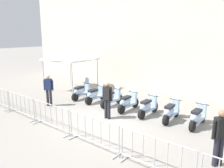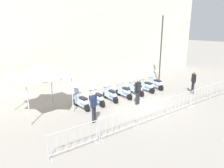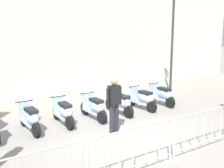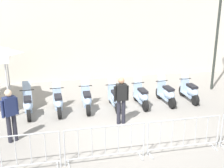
{
  "view_description": "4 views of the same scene",
  "coord_description": "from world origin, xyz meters",
  "px_view_note": "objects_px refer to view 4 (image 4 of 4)",
  "views": [
    {
      "loc": [
        5.24,
        -7.29,
        3.74
      ],
      "look_at": [
        -0.73,
        2.01,
        1.29
      ],
      "focal_mm": 34.86,
      "sensor_mm": 36.0,
      "label": 1
    },
    {
      "loc": [
        -10.08,
        -7.84,
        5.05
      ],
      "look_at": [
        -0.62,
        2.45,
        1.11
      ],
      "focal_mm": 33.72,
      "sensor_mm": 36.0,
      "label": 2
    },
    {
      "loc": [
        -5.08,
        -5.43,
        3.0
      ],
      "look_at": [
        1.11,
        2.1,
        1.18
      ],
      "focal_mm": 42.27,
      "sensor_mm": 36.0,
      "label": 3
    },
    {
      "loc": [
        -3.44,
        -8.29,
        4.37
      ],
      "look_at": [
        0.22,
        2.39,
        0.96
      ],
      "focal_mm": 45.59,
      "sensor_mm": 36.0,
      "label": 4
    }
  ],
  "objects_px": {
    "street_lamp": "(219,15)",
    "officer_near_row_end": "(121,98)",
    "motorcycle_3": "(115,98)",
    "motorcycle_4": "(141,96)",
    "barrier_segment_3": "(184,135)",
    "motorcycle_5": "(166,94)",
    "officer_mid_plaza": "(10,113)",
    "motorcycle_0": "(28,105)",
    "motorcycle_2": "(87,100)",
    "barrier_segment_2": "(105,144)",
    "barrier_segment_1": "(16,154)",
    "motorcycle_6": "(190,91)",
    "motorcycle_1": "(58,102)"
  },
  "relations": [
    {
      "from": "motorcycle_1",
      "to": "motorcycle_5",
      "type": "relative_size",
      "value": 1.0
    },
    {
      "from": "motorcycle_2",
      "to": "motorcycle_5",
      "type": "bearing_deg",
      "value": -6.11
    },
    {
      "from": "motorcycle_2",
      "to": "motorcycle_5",
      "type": "relative_size",
      "value": 1.0
    },
    {
      "from": "motorcycle_5",
      "to": "officer_mid_plaza",
      "type": "xyz_separation_m",
      "value": [
        -6.28,
        -1.42,
        0.53
      ]
    },
    {
      "from": "motorcycle_0",
      "to": "barrier_segment_1",
      "type": "xyz_separation_m",
      "value": [
        -0.5,
        -3.78,
        0.07
      ]
    },
    {
      "from": "motorcycle_0",
      "to": "officer_near_row_end",
      "type": "height_order",
      "value": "officer_near_row_end"
    },
    {
      "from": "motorcycle_5",
      "to": "barrier_segment_2",
      "type": "xyz_separation_m",
      "value": [
        -3.85,
        -3.47,
        0.07
      ]
    },
    {
      "from": "motorcycle_4",
      "to": "barrier_segment_1",
      "type": "distance_m",
      "value": 6.01
    },
    {
      "from": "motorcycle_6",
      "to": "street_lamp",
      "type": "relative_size",
      "value": 0.29
    },
    {
      "from": "barrier_segment_2",
      "to": "street_lamp",
      "type": "xyz_separation_m",
      "value": [
        7.02,
        4.55,
        3.08
      ]
    },
    {
      "from": "barrier_segment_2",
      "to": "officer_mid_plaza",
      "type": "height_order",
      "value": "officer_mid_plaza"
    },
    {
      "from": "officer_near_row_end",
      "to": "motorcycle_3",
      "type": "bearing_deg",
      "value": 79.33
    },
    {
      "from": "motorcycle_3",
      "to": "motorcycle_4",
      "type": "height_order",
      "value": "same"
    },
    {
      "from": "motorcycle_2",
      "to": "barrier_segment_3",
      "type": "height_order",
      "value": "motorcycle_2"
    },
    {
      "from": "barrier_segment_2",
      "to": "barrier_segment_3",
      "type": "height_order",
      "value": "same"
    },
    {
      "from": "motorcycle_4",
      "to": "barrier_segment_2",
      "type": "distance_m",
      "value": 4.45
    },
    {
      "from": "motorcycle_1",
      "to": "barrier_segment_3",
      "type": "distance_m",
      "value": 5.15
    },
    {
      "from": "motorcycle_3",
      "to": "officer_mid_plaza",
      "type": "xyz_separation_m",
      "value": [
        -3.99,
        -1.59,
        0.53
      ]
    },
    {
      "from": "motorcycle_1",
      "to": "barrier_segment_1",
      "type": "xyz_separation_m",
      "value": [
        -1.63,
        -3.67,
        0.07
      ]
    },
    {
      "from": "barrier_segment_1",
      "to": "officer_near_row_end",
      "type": "relative_size",
      "value": 1.3
    },
    {
      "from": "street_lamp",
      "to": "officer_near_row_end",
      "type": "xyz_separation_m",
      "value": [
        -5.73,
        -2.35,
        -2.63
      ]
    },
    {
      "from": "barrier_segment_1",
      "to": "barrier_segment_3",
      "type": "height_order",
      "value": "same"
    },
    {
      "from": "barrier_segment_3",
      "to": "officer_near_row_end",
      "type": "bearing_deg",
      "value": 113.07
    },
    {
      "from": "barrier_segment_3",
      "to": "officer_mid_plaza",
      "type": "xyz_separation_m",
      "value": [
        -4.76,
        2.3,
        0.45
      ]
    },
    {
      "from": "motorcycle_3",
      "to": "street_lamp",
      "type": "bearing_deg",
      "value": 9.4
    },
    {
      "from": "street_lamp",
      "to": "officer_mid_plaza",
      "type": "bearing_deg",
      "value": -165.21
    },
    {
      "from": "motorcycle_0",
      "to": "motorcycle_6",
      "type": "height_order",
      "value": "same"
    },
    {
      "from": "motorcycle_1",
      "to": "motorcycle_3",
      "type": "distance_m",
      "value": 2.28
    },
    {
      "from": "motorcycle_4",
      "to": "motorcycle_6",
      "type": "xyz_separation_m",
      "value": [
        2.29,
        -0.1,
        0.0
      ]
    },
    {
      "from": "motorcycle_5",
      "to": "barrier_segment_1",
      "type": "height_order",
      "value": "motorcycle_5"
    },
    {
      "from": "motorcycle_5",
      "to": "officer_mid_plaza",
      "type": "bearing_deg",
      "value": -167.29
    },
    {
      "from": "barrier_segment_3",
      "to": "officer_mid_plaza",
      "type": "height_order",
      "value": "officer_mid_plaza"
    },
    {
      "from": "motorcycle_0",
      "to": "barrier_segment_1",
      "type": "distance_m",
      "value": 3.81
    },
    {
      "from": "barrier_segment_3",
      "to": "street_lamp",
      "type": "height_order",
      "value": "street_lamp"
    },
    {
      "from": "motorcycle_1",
      "to": "barrier_segment_3",
      "type": "xyz_separation_m",
      "value": [
        3.04,
        -4.16,
        0.07
      ]
    },
    {
      "from": "motorcycle_2",
      "to": "motorcycle_5",
      "type": "distance_m",
      "value": 3.43
    },
    {
      "from": "motorcycle_2",
      "to": "officer_near_row_end",
      "type": "height_order",
      "value": "officer_near_row_end"
    },
    {
      "from": "motorcycle_6",
      "to": "barrier_segment_1",
      "type": "xyz_separation_m",
      "value": [
        -7.32,
        -3.19,
        0.07
      ]
    },
    {
      "from": "motorcycle_3",
      "to": "officer_mid_plaza",
      "type": "bearing_deg",
      "value": -158.26
    },
    {
      "from": "motorcycle_0",
      "to": "motorcycle_1",
      "type": "bearing_deg",
      "value": -5.74
    },
    {
      "from": "motorcycle_3",
      "to": "barrier_segment_3",
      "type": "bearing_deg",
      "value": -78.81
    },
    {
      "from": "motorcycle_1",
      "to": "motorcycle_4",
      "type": "relative_size",
      "value": 1.0
    },
    {
      "from": "motorcycle_0",
      "to": "barrier_segment_3",
      "type": "height_order",
      "value": "motorcycle_0"
    },
    {
      "from": "motorcycle_2",
      "to": "motorcycle_6",
      "type": "relative_size",
      "value": 1.0
    },
    {
      "from": "motorcycle_4",
      "to": "motorcycle_5",
      "type": "distance_m",
      "value": 1.15
    },
    {
      "from": "motorcycle_3",
      "to": "motorcycle_5",
      "type": "xyz_separation_m",
      "value": [
        2.28,
        -0.18,
        0.0
      ]
    },
    {
      "from": "motorcycle_0",
      "to": "motorcycle_6",
      "type": "bearing_deg",
      "value": -4.94
    },
    {
      "from": "barrier_segment_3",
      "to": "street_lamp",
      "type": "distance_m",
      "value": 7.38
    },
    {
      "from": "motorcycle_4",
      "to": "officer_near_row_end",
      "type": "distance_m",
      "value": 2.01
    },
    {
      "from": "motorcycle_6",
      "to": "officer_mid_plaza",
      "type": "height_order",
      "value": "officer_mid_plaza"
    }
  ]
}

